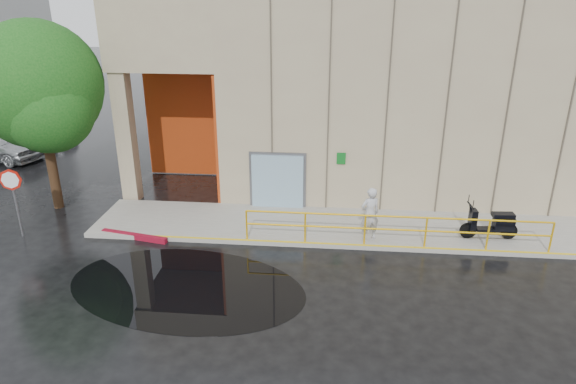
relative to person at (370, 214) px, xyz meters
name	(u,v)px	position (x,y,z in m)	size (l,w,h in m)	color
ground	(246,297)	(-3.46, -3.53, -1.04)	(120.00, 120.00, 0.00)	black
sidewalk	(383,229)	(0.54, 0.97, -0.97)	(20.00, 3.00, 0.15)	gray
building	(404,77)	(1.64, 7.45, 3.16)	(20.00, 10.17, 8.00)	tan
guardrail	(395,230)	(0.79, -0.38, -0.36)	(9.56, 0.06, 1.03)	#D8A00B
person	(370,214)	(0.00, 0.00, 0.00)	(0.65, 0.43, 1.79)	#B5B5B9
scooter	(492,215)	(3.92, 0.41, -0.07)	(1.88, 0.72, 1.44)	black
stop_sign	(12,188)	(-11.58, -0.64, 0.72)	(0.72, 0.16, 2.40)	slate
red_curb	(134,236)	(-7.77, -0.43, -0.95)	(2.40, 0.18, 0.18)	maroon
puddle	(186,287)	(-5.22, -3.18, -1.04)	(6.86, 4.22, 0.01)	black
car_c	(40,131)	(-17.08, 10.28, -0.46)	(1.63, 4.01, 1.16)	silver
tree_near	(40,91)	(-11.47, 1.73, 3.42)	(4.48, 4.48, 6.88)	black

